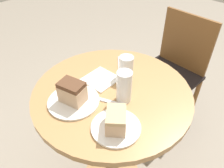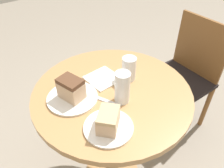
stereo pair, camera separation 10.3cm
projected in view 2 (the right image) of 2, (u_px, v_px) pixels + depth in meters
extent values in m
cylinder|color=tan|center=(112.00, 140.00, 1.30)|extent=(0.09, 0.09, 0.72)
cylinder|color=tan|center=(112.00, 93.00, 1.06)|extent=(0.77, 0.77, 0.03)
cylinder|color=brown|center=(139.00, 98.00, 1.85)|extent=(0.04, 0.04, 0.42)
cylinder|color=brown|center=(175.00, 128.00, 1.60)|extent=(0.04, 0.04, 0.42)
cylinder|color=brown|center=(169.00, 82.00, 2.01)|extent=(0.04, 0.04, 0.42)
cylinder|color=brown|center=(206.00, 107.00, 1.76)|extent=(0.04, 0.04, 0.42)
cube|color=black|center=(177.00, 81.00, 1.66)|extent=(0.46, 0.44, 0.03)
cube|color=brown|center=(201.00, 47.00, 1.61)|extent=(0.42, 0.04, 0.43)
cylinder|color=white|center=(72.00, 98.00, 1.01)|extent=(0.23, 0.23, 0.01)
cylinder|color=white|center=(108.00, 127.00, 0.87)|extent=(0.20, 0.20, 0.01)
cube|color=beige|center=(71.00, 90.00, 0.98)|extent=(0.13, 0.10, 0.08)
cube|color=brown|center=(70.00, 81.00, 0.95)|extent=(0.12, 0.10, 0.02)
cube|color=beige|center=(108.00, 121.00, 0.85)|extent=(0.13, 0.13, 0.06)
cube|color=tan|center=(108.00, 114.00, 0.82)|extent=(0.13, 0.13, 0.02)
cylinder|color=beige|center=(129.00, 72.00, 1.10)|extent=(0.06, 0.06, 0.08)
cylinder|color=white|center=(129.00, 69.00, 1.09)|extent=(0.07, 0.07, 0.12)
cylinder|color=silver|center=(122.00, 90.00, 0.96)|extent=(0.06, 0.06, 0.12)
cylinder|color=white|center=(122.00, 87.00, 0.95)|extent=(0.07, 0.07, 0.15)
cube|color=white|center=(103.00, 78.00, 1.12)|extent=(0.16, 0.16, 0.01)
cube|color=silver|center=(103.00, 100.00, 1.00)|extent=(0.17, 0.09, 0.00)
cube|color=silver|center=(125.00, 65.00, 1.22)|extent=(0.12, 0.13, 0.00)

